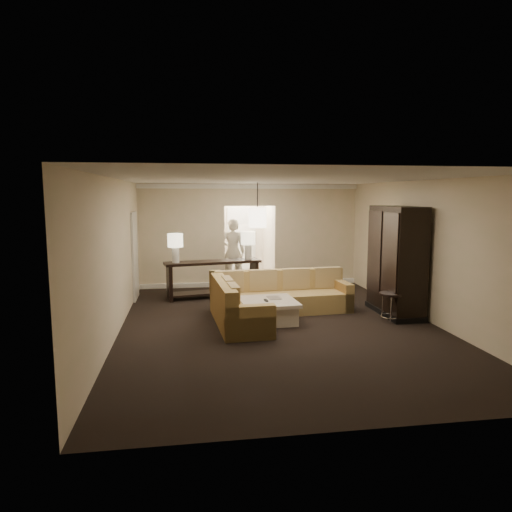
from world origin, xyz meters
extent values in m
plane|color=black|center=(0.00, 0.00, 0.00)|extent=(8.00, 8.00, 0.00)
cube|color=beige|center=(0.00, 4.00, 1.40)|extent=(6.00, 0.04, 2.80)
cube|color=beige|center=(0.00, -4.00, 1.40)|extent=(6.00, 0.04, 2.80)
cube|color=beige|center=(-3.00, 0.00, 1.40)|extent=(0.04, 8.00, 2.80)
cube|color=beige|center=(3.00, 0.00, 1.40)|extent=(0.04, 8.00, 2.80)
cube|color=silver|center=(0.00, 0.00, 2.80)|extent=(6.00, 8.00, 0.02)
cube|color=white|center=(0.00, 3.95, 2.73)|extent=(6.00, 0.10, 0.12)
cube|color=white|center=(0.00, 3.95, 0.06)|extent=(6.00, 0.10, 0.12)
cube|color=silver|center=(-2.97, 2.80, 1.05)|extent=(0.05, 0.90, 2.10)
cube|color=beige|center=(0.00, 5.00, 0.00)|extent=(1.40, 2.00, 0.01)
cube|color=beige|center=(-0.70, 5.00, 1.40)|extent=(0.04, 2.00, 2.80)
cube|color=beige|center=(0.70, 5.00, 1.40)|extent=(0.04, 2.00, 2.80)
cube|color=beige|center=(0.00, 6.00, 1.40)|extent=(1.40, 0.04, 2.80)
cube|color=silver|center=(0.00, 5.97, 1.05)|extent=(0.90, 0.05, 2.10)
cube|color=brown|center=(0.26, 1.01, 0.21)|extent=(3.02, 1.07, 0.42)
cube|color=brown|center=(-0.71, -0.19, 0.21)|extent=(0.98, 1.44, 0.42)
cube|color=brown|center=(0.24, 1.34, 0.64)|extent=(2.98, 0.42, 0.46)
cube|color=brown|center=(-1.07, 0.28, 0.64)|extent=(0.38, 2.39, 0.46)
cube|color=brown|center=(1.64, 1.10, 0.31)|extent=(0.25, 0.90, 0.61)
cube|color=brown|center=(-0.68, -0.78, 0.31)|extent=(0.90, 0.25, 0.61)
cube|color=#A48157|center=(-0.85, 1.22, 0.66)|extent=(0.62, 0.20, 0.46)
cube|color=#A48157|center=(-0.11, 1.27, 0.66)|extent=(0.62, 0.20, 0.46)
cube|color=#A48157|center=(0.64, 1.31, 0.66)|extent=(0.62, 0.20, 0.46)
cube|color=#A48157|center=(1.38, 1.36, 0.66)|extent=(0.62, 0.20, 0.46)
cube|color=#A48157|center=(-0.96, 0.39, 0.66)|extent=(0.19, 0.60, 0.46)
cube|color=#A48157|center=(-0.91, -0.30, 0.66)|extent=(0.19, 0.60, 0.46)
cube|color=silver|center=(-0.16, 0.31, 0.19)|extent=(1.04, 1.04, 0.37)
cube|color=silver|center=(-0.16, 0.31, 0.40)|extent=(1.15, 1.15, 0.07)
cube|color=black|center=(-0.21, 0.25, 0.45)|extent=(0.06, 0.18, 0.02)
cube|color=beige|center=(-0.01, 0.49, 0.44)|extent=(0.26, 0.34, 0.01)
cube|color=black|center=(-1.11, 2.67, 0.87)|extent=(2.40, 0.94, 0.06)
cube|color=black|center=(-2.16, 2.48, 0.43)|extent=(0.17, 0.49, 0.85)
cube|color=black|center=(-0.06, 2.86, 0.43)|extent=(0.17, 0.49, 0.85)
cube|color=black|center=(-1.11, 2.67, 0.13)|extent=(2.29, 0.87, 0.04)
cube|color=black|center=(2.60, 0.50, 1.14)|extent=(0.63, 1.52, 2.27)
cube|color=black|center=(2.28, 0.12, 1.30)|extent=(0.03, 0.67, 1.73)
cube|color=black|center=(2.28, 0.88, 1.30)|extent=(0.03, 0.67, 1.73)
cube|color=black|center=(2.60, 0.50, 0.05)|extent=(0.67, 1.58, 0.11)
cylinder|color=black|center=(2.25, -0.06, 0.56)|extent=(0.47, 0.47, 0.04)
torus|color=silver|center=(2.25, -0.06, 0.11)|extent=(0.39, 0.39, 0.03)
cylinder|color=silver|center=(2.43, -0.04, 0.28)|extent=(0.03, 0.03, 0.55)
cylinder|color=silver|center=(2.14, 0.08, 0.28)|extent=(0.03, 0.03, 0.55)
cylinder|color=silver|center=(2.17, -0.23, 0.28)|extent=(0.03, 0.03, 0.55)
cylinder|color=silver|center=(-2.00, 2.51, 1.09)|extent=(0.17, 0.17, 0.37)
cylinder|color=#F7E8B9|center=(-2.00, 2.51, 1.44)|extent=(0.36, 0.36, 0.32)
cylinder|color=silver|center=(-0.22, 2.83, 1.09)|extent=(0.17, 0.17, 0.37)
cylinder|color=#F7E8B9|center=(-0.22, 2.83, 1.44)|extent=(0.36, 0.36, 0.32)
cylinder|color=black|center=(0.00, 2.70, 2.50)|extent=(0.02, 0.02, 0.60)
cube|color=#FFE8C6|center=(0.00, 2.70, 1.95)|extent=(0.38, 0.38, 0.48)
imported|color=beige|center=(-0.45, 4.30, 1.02)|extent=(0.82, 0.62, 2.04)
camera|label=1|loc=(-1.74, -8.38, 2.51)|focal=32.00mm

